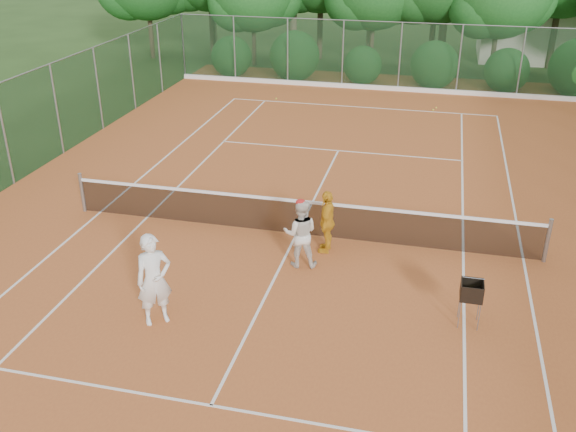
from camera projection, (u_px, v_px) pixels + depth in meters
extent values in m
plane|color=#244217|center=(297.00, 235.00, 16.27)|extent=(120.00, 120.00, 0.00)
cube|color=#B45C29|center=(297.00, 235.00, 16.26)|extent=(18.00, 36.00, 0.02)
cube|color=beige|center=(557.00, 31.00, 34.75)|extent=(8.00, 5.00, 3.00)
cylinder|color=gray|center=(82.00, 192.00, 17.27)|extent=(0.10, 0.10, 1.10)
cylinder|color=gray|center=(547.00, 241.00, 14.77)|extent=(0.10, 0.10, 1.10)
cube|color=black|center=(297.00, 218.00, 16.06)|extent=(11.87, 0.03, 0.86)
cube|color=white|center=(297.00, 201.00, 15.86)|extent=(11.87, 0.04, 0.07)
imported|color=white|center=(154.00, 280.00, 12.43)|extent=(0.83, 0.80, 1.92)
imported|color=silver|center=(300.00, 233.00, 14.52)|extent=(0.88, 0.74, 1.63)
ellipsoid|color=red|center=(301.00, 202.00, 14.18)|extent=(0.22, 0.22, 0.14)
imported|color=gold|center=(327.00, 221.00, 15.16)|extent=(0.40, 0.92, 1.56)
cylinder|color=gray|center=(459.00, 315.00, 12.50)|extent=(0.02, 0.02, 0.60)
cylinder|color=gray|center=(478.00, 307.00, 12.75)|extent=(0.02, 0.02, 0.60)
cube|color=black|center=(472.00, 290.00, 12.41)|extent=(0.42, 0.42, 0.35)
sphere|color=#C0D331|center=(276.00, 98.00, 27.75)|extent=(0.07, 0.07, 0.07)
sphere|color=gold|center=(436.00, 108.00, 26.47)|extent=(0.07, 0.07, 0.07)
sphere|color=#C8DA32|center=(433.00, 110.00, 26.19)|extent=(0.07, 0.07, 0.07)
cube|color=white|center=(360.00, 107.00, 26.67)|extent=(11.03, 0.06, 0.01)
cube|color=white|center=(100.00, 212.00, 17.42)|extent=(0.06, 23.77, 0.01)
cube|color=white|center=(523.00, 259.00, 15.10)|extent=(0.06, 23.77, 0.01)
cube|color=white|center=(147.00, 218.00, 17.13)|extent=(0.06, 23.77, 0.01)
cube|color=white|center=(463.00, 252.00, 15.39)|extent=(0.06, 23.77, 0.01)
cube|color=white|center=(338.00, 151.00, 21.87)|extent=(8.23, 0.06, 0.01)
cube|color=white|center=(211.00, 405.00, 10.65)|extent=(8.23, 0.06, 0.01)
cube|color=white|center=(297.00, 234.00, 16.26)|extent=(0.06, 12.80, 0.01)
cube|color=#19381E|center=(371.00, 56.00, 28.75)|extent=(18.00, 0.02, 3.00)
cylinder|color=gray|center=(183.00, 47.00, 30.65)|extent=(0.07, 0.07, 3.00)
cylinder|color=gray|center=(183.00, 47.00, 30.65)|extent=(0.07, 0.07, 3.00)
cylinder|color=brown|center=(150.00, 23.00, 34.75)|extent=(0.26, 0.26, 3.75)
cylinder|color=brown|center=(212.00, 15.00, 35.29)|extent=(0.30, 0.30, 4.40)
cylinder|color=brown|center=(254.00, 34.00, 33.16)|extent=(0.22, 0.22, 3.20)
cylinder|color=brown|center=(320.00, 16.00, 34.44)|extent=(0.31, 0.31, 4.50)
cylinder|color=brown|center=(372.00, 33.00, 32.70)|extent=(0.24, 0.24, 3.50)
cylinder|color=brown|center=(433.00, 28.00, 32.38)|extent=(0.28, 0.28, 4.10)
cylinder|color=brown|center=(495.00, 42.00, 30.85)|extent=(0.23, 0.23, 3.40)
cylinder|color=brown|center=(556.00, 22.00, 32.31)|extent=(0.32, 0.32, 4.65)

